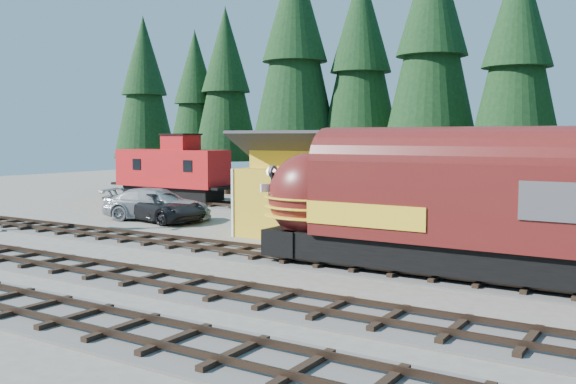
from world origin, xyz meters
The scene contains 10 objects.
ground centered at (0.00, 0.00, 0.00)m, with size 120.00×120.00×0.00m, color #6B665B.
track_siding centered at (10.00, 4.00, 0.06)m, with size 68.00×3.20×0.33m.
track_main_south centered at (10.00, -2.00, 0.06)m, with size 68.00×3.20×0.33m.
track_spur centered at (-10.00, 18.00, 0.06)m, with size 32.00×3.20×0.33m.
depot centered at (0.00, 10.50, 2.96)m, with size 12.80×7.00×5.30m.
conifer_backdrop centered at (6.40, 25.08, 10.47)m, with size 80.49×22.34×17.38m.
locomotive centered at (5.71, 4.00, 2.37)m, with size 14.77×2.94×4.02m.
caboose centered at (-19.74, 18.00, 2.39)m, with size 9.16×2.66×4.77m.
pickup_truck_a centered at (-13.11, 9.84, 0.85)m, with size 2.81×6.09×1.69m, color black.
pickup_truck_b centered at (-13.68, 10.12, 0.95)m, with size 2.67×6.56×1.90m, color #A8ACB0.
Camera 1 is at (13.40, -17.72, 5.02)m, focal length 40.00 mm.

